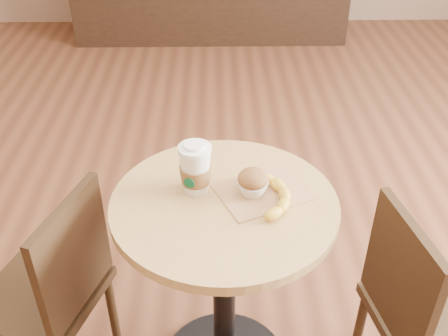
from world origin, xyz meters
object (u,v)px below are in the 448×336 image
(cafe_table, at_px, (224,266))
(chair_right, at_px, (421,314))
(banana, at_px, (268,194))
(coffee_cup, at_px, (195,170))
(chair_left, at_px, (54,291))
(muffin, at_px, (253,182))

(cafe_table, xyz_separation_m, chair_right, (0.56, -0.13, -0.07))
(chair_right, relative_size, banana, 3.39)
(cafe_table, bearing_deg, coffee_cup, 146.84)
(cafe_table, xyz_separation_m, chair_left, (-0.52, -0.02, -0.07))
(chair_left, relative_size, muffin, 9.05)
(chair_right, distance_m, banana, 0.58)
(coffee_cup, bearing_deg, cafe_table, -11.86)
(cafe_table, distance_m, banana, 0.29)
(cafe_table, relative_size, chair_left, 0.96)
(chair_left, bearing_deg, coffee_cup, 118.16)
(chair_left, bearing_deg, muffin, 113.48)
(chair_right, distance_m, coffee_cup, 0.77)
(cafe_table, height_order, muffin, muffin)
(cafe_table, height_order, chair_left, chair_left)
(cafe_table, distance_m, coffee_cup, 0.33)
(cafe_table, distance_m, chair_left, 0.52)
(chair_right, height_order, muffin, muffin)
(muffin, bearing_deg, cafe_table, -160.94)
(muffin, bearing_deg, chair_left, -175.44)
(chair_right, bearing_deg, coffee_cup, 63.60)
(chair_left, bearing_deg, chair_right, 103.17)
(cafe_table, relative_size, chair_right, 0.96)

